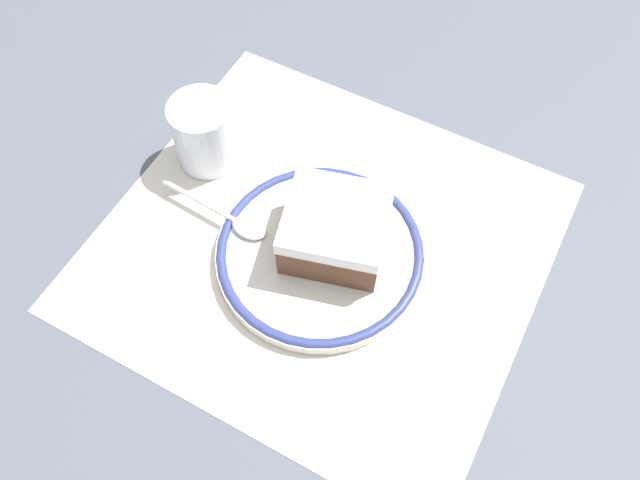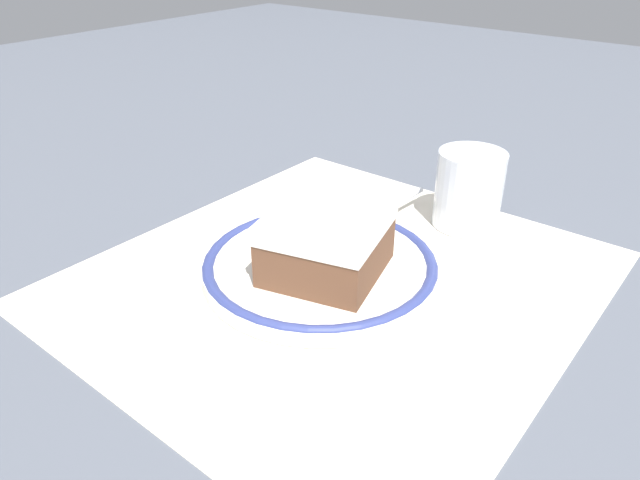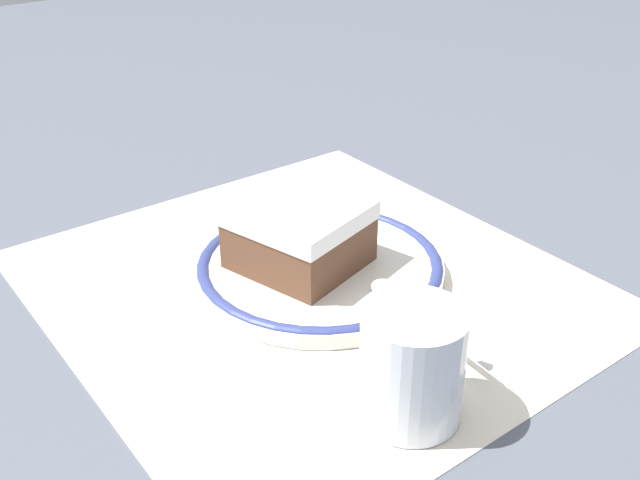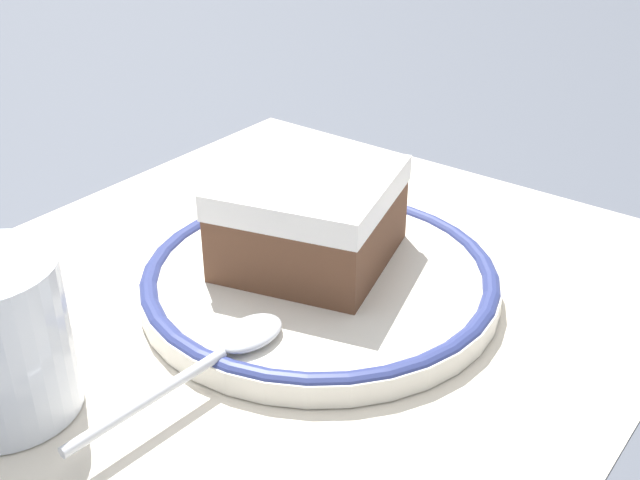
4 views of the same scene
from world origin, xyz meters
name	(u,v)px [view 4 (image 4 of 4)]	position (x,y,z in m)	size (l,w,h in m)	color
ground_plane	(295,289)	(0.00, 0.00, 0.00)	(2.40, 2.40, 0.00)	#4C515B
placemat	(295,288)	(0.00, 0.00, 0.00)	(0.41, 0.38, 0.00)	beige
plate	(320,279)	(0.01, -0.01, 0.01)	(0.20, 0.20, 0.02)	silver
cake_slice	(315,219)	(0.01, 0.00, 0.04)	(0.11, 0.11, 0.05)	brown
spoon	(228,348)	(-0.08, -0.02, 0.02)	(0.12, 0.03, 0.01)	silver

